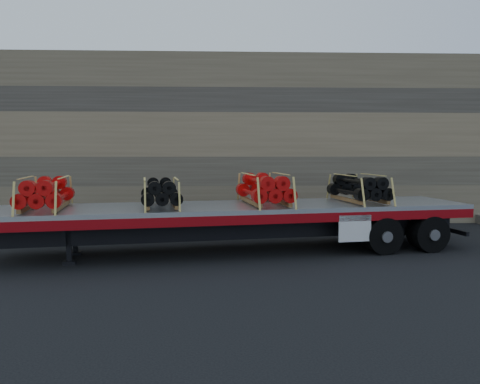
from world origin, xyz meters
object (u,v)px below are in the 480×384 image
at_px(bundle_midrear, 264,190).
at_px(bundle_midfront, 161,193).
at_px(bundle_front, 45,194).
at_px(trailer, 233,228).
at_px(bundle_rear, 359,189).

bearing_deg(bundle_midrear, bundle_midfront, -180.00).
bearing_deg(bundle_front, bundle_midfront, -0.00).
xyz_separation_m(trailer, bundle_midrear, (0.95, 0.16, 1.15)).
relative_size(bundle_midfront, bundle_midrear, 0.88).
bearing_deg(bundle_rear, bundle_midrear, 180.00).
distance_m(trailer, bundle_front, 5.38).
xyz_separation_m(trailer, bundle_front, (-5.19, -0.86, 1.14)).
height_order(trailer, bundle_rear, bundle_rear).
distance_m(bundle_front, bundle_rear, 9.29).
xyz_separation_m(bundle_midrear, bundle_rear, (3.03, 0.50, -0.03)).
bearing_deg(bundle_front, bundle_midrear, -0.00).
distance_m(bundle_midfront, bundle_rear, 6.16).
relative_size(trailer, bundle_front, 5.94).
distance_m(bundle_front, bundle_midrear, 6.22).
relative_size(trailer, bundle_midfront, 6.49).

